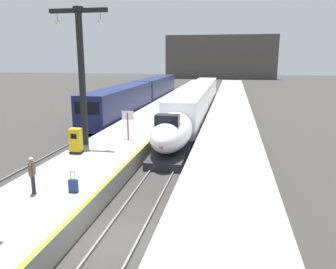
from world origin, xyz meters
name	(u,v)px	position (x,y,z in m)	size (l,w,h in m)	color
ground_plane	(120,240)	(0.00, 0.00, 0.00)	(260.00, 260.00, 0.00)	#33302D
platform_left	(156,117)	(-4.05, 24.75, 0.53)	(4.80, 110.00, 1.05)	gray
platform_right	(230,119)	(4.05, 24.75, 0.53)	(4.80, 110.00, 1.05)	gray
platform_left_safety_stripe	(177,113)	(-1.77, 24.75, 1.05)	(0.20, 107.80, 0.01)	yellow
rail_main_left	(189,118)	(-0.75, 27.50, 0.06)	(0.08, 110.00, 0.12)	slate
rail_main_right	(201,118)	(0.75, 27.50, 0.06)	(0.08, 110.00, 0.12)	slate
rail_secondary_left	(123,116)	(-8.85, 27.50, 0.06)	(0.08, 110.00, 0.12)	slate
rail_secondary_right	(135,116)	(-7.35, 27.50, 0.06)	(0.08, 110.00, 0.12)	slate
highspeed_train_main	(195,103)	(0.00, 26.96, 1.92)	(2.92, 38.95, 3.60)	silver
regional_train_adjacent	(142,94)	(-8.10, 33.61, 2.13)	(2.85, 36.60, 3.80)	#141E4C
station_column_mid	(81,64)	(-5.90, 10.10, 6.59)	(4.00, 0.68, 9.21)	black
passenger_near_edge	(32,172)	(-4.53, 1.45, 2.04)	(0.33, 0.55, 1.69)	#23232D
rolling_suitcase	(73,186)	(-2.80, 1.87, 1.35)	(0.40, 0.22, 0.98)	navy
ticket_machine_yellow	(76,142)	(-5.55, 7.92, 1.79)	(0.76, 0.62, 1.60)	yellow
departure_info_board	(128,119)	(-3.40, 12.16, 2.56)	(0.90, 0.10, 2.12)	maroon
terminus_back_wall	(220,57)	(0.00, 102.00, 7.00)	(36.00, 2.00, 14.00)	#4C4742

